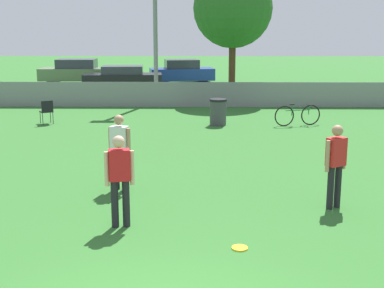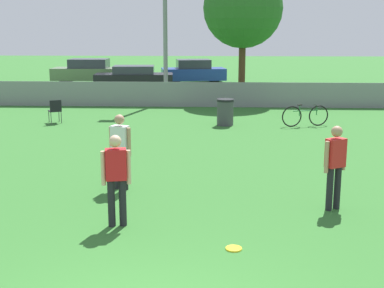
{
  "view_description": "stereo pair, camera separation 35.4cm",
  "coord_description": "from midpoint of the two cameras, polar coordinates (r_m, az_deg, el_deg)",
  "views": [
    {
      "loc": [
        0.43,
        -5.47,
        3.48
      ],
      "look_at": [
        0.27,
        5.56,
        1.05
      ],
      "focal_mm": 50.0,
      "sensor_mm": 36.0,
      "label": 1
    },
    {
      "loc": [
        0.79,
        -5.46,
        3.48
      ],
      "look_at": [
        0.27,
        5.56,
        1.05
      ],
      "focal_mm": 50.0,
      "sensor_mm": 36.0,
      "label": 2
    }
  ],
  "objects": [
    {
      "name": "fence_backline",
      "position": [
        23.66,
        1.18,
        5.3
      ],
      "size": [
        27.56,
        0.07,
        1.21
      ],
      "color": "gray",
      "rests_on": "ground_plane"
    },
    {
      "name": "parked_car_blue",
      "position": [
        34.05,
        0.45,
        7.72
      ],
      "size": [
        4.21,
        2.43,
        1.46
      ],
      "rotation": [
        0.0,
        0.0,
        0.18
      ],
      "color": "black",
      "rests_on": "ground_plane"
    },
    {
      "name": "parked_car_olive",
      "position": [
        34.52,
        -10.61,
        7.63
      ],
      "size": [
        4.58,
        1.93,
        1.51
      ],
      "rotation": [
        0.0,
        0.0,
        0.02
      ],
      "color": "black",
      "rests_on": "ground_plane"
    },
    {
      "name": "folding_chair_sideline",
      "position": [
        20.21,
        -13.91,
        3.6
      ],
      "size": [
        0.57,
        0.58,
        0.87
      ],
      "rotation": [
        0.0,
        0.0,
        3.65
      ],
      "color": "#333338",
      "rests_on": "ground_plane"
    },
    {
      "name": "bicycle_sideline",
      "position": [
        19.48,
        12.5,
        2.97
      ],
      "size": [
        1.71,
        0.57,
        0.79
      ],
      "rotation": [
        0.0,
        0.0,
        0.26
      ],
      "color": "black",
      "rests_on": "ground_plane"
    },
    {
      "name": "parked_car_dark",
      "position": [
        31.26,
        -5.88,
        7.14
      ],
      "size": [
        4.59,
        2.08,
        1.28
      ],
      "rotation": [
        0.0,
        0.0,
        0.08
      ],
      "color": "black",
      "rests_on": "ground_plane"
    },
    {
      "name": "trash_bin",
      "position": [
        19.27,
        4.09,
        3.42
      ],
      "size": [
        0.62,
        0.62,
        0.95
      ],
      "color": "#3F3F44",
      "rests_on": "ground_plane"
    },
    {
      "name": "player_receiver_white",
      "position": [
        11.58,
        -6.8,
        -0.31
      ],
      "size": [
        0.5,
        0.33,
        1.65
      ],
      "rotation": [
        0.0,
        0.0,
        -0.34
      ],
      "color": "black",
      "rests_on": "ground_plane"
    },
    {
      "name": "player_thrower_red",
      "position": [
        9.43,
        -7.03,
        -3.27
      ],
      "size": [
        0.51,
        0.29,
        1.65
      ],
      "rotation": [
        0.0,
        0.0,
        0.21
      ],
      "color": "black",
      "rests_on": "ground_plane"
    },
    {
      "name": "player_defender_red",
      "position": [
        10.61,
        15.94,
        -1.88
      ],
      "size": [
        0.45,
        0.38,
        1.65
      ],
      "rotation": [
        0.0,
        0.0,
        0.56
      ],
      "color": "black",
      "rests_on": "ground_plane"
    },
    {
      "name": "tree_near_pole",
      "position": [
        25.58,
        5.88,
        14.21
      ],
      "size": [
        3.69,
        3.69,
        6.17
      ],
      "color": "#4C331E",
      "rests_on": "ground_plane"
    },
    {
      "name": "frisbee_disc",
      "position": [
        8.73,
        5.66,
        -11.03
      ],
      "size": [
        0.27,
        0.27,
        0.03
      ],
      "color": "yellow",
      "rests_on": "ground_plane"
    }
  ]
}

